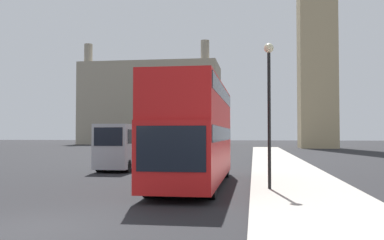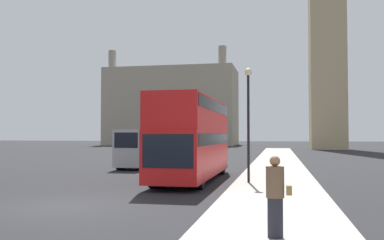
# 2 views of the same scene
# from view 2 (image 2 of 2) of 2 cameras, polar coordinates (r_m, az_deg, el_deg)

# --- Properties ---
(ground_plane) EXTENTS (300.00, 300.00, 0.00)m
(ground_plane) POSITION_cam_2_polar(r_m,az_deg,el_deg) (15.23, -16.75, -10.88)
(ground_plane) COLOR black
(sidewalk_strip) EXTENTS (3.89, 120.00, 0.15)m
(sidewalk_strip) POSITION_cam_2_polar(r_m,az_deg,el_deg) (13.47, 10.90, -11.80)
(sidewalk_strip) COLOR #ADA89E
(sidewalk_strip) RESTS_ON ground_plane
(building_block_distant) EXTENTS (30.27, 14.87, 21.96)m
(building_block_distant) POSITION_cam_2_polar(r_m,az_deg,el_deg) (102.56, -2.61, 1.72)
(building_block_distant) COLOR #9E937F
(building_block_distant) RESTS_ON ground_plane
(red_double_decker_bus) EXTENTS (2.46, 10.46, 4.22)m
(red_double_decker_bus) POSITION_cam_2_polar(r_m,az_deg,el_deg) (22.47, 0.13, -2.03)
(red_double_decker_bus) COLOR red
(red_double_decker_bus) RESTS_ON ground_plane
(white_van) EXTENTS (1.94, 5.64, 2.74)m
(white_van) POSITION_cam_2_polar(r_m,az_deg,el_deg) (31.05, -7.06, -3.67)
(white_van) COLOR #B2B7BC
(white_van) RESTS_ON ground_plane
(pedestrian) EXTENTS (0.55, 0.39, 1.77)m
(pedestrian) POSITION_cam_2_polar(r_m,az_deg,el_deg) (9.60, 11.07, -9.98)
(pedestrian) COLOR #23232D
(pedestrian) RESTS_ON sidewalk_strip
(street_lamp) EXTENTS (0.36, 0.36, 5.38)m
(street_lamp) POSITION_cam_2_polar(r_m,az_deg,el_deg) (20.30, 7.52, 1.81)
(street_lamp) COLOR black
(street_lamp) RESTS_ON sidewalk_strip
(parked_sedan) EXTENTS (1.77, 4.75, 1.52)m
(parked_sedan) POSITION_cam_2_polar(r_m,az_deg,el_deg) (43.99, -0.61, -4.21)
(parked_sedan) COLOR #99999E
(parked_sedan) RESTS_ON ground_plane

